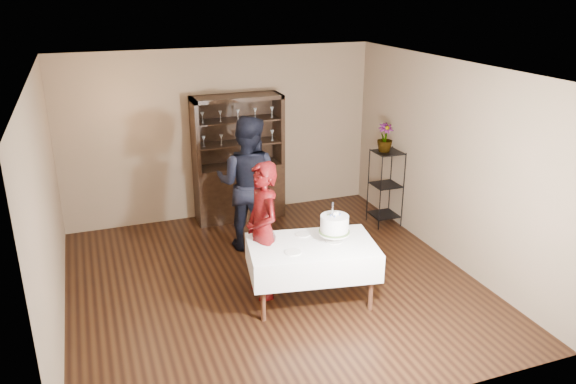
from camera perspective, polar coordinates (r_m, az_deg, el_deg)
name	(u,v)px	position (r m, az deg, el deg)	size (l,w,h in m)	color
floor	(273,283)	(7.28, -1.57, -9.19)	(5.00, 5.00, 0.00)	black
ceiling	(270,69)	(6.40, -1.81, 12.35)	(5.00, 5.00, 0.00)	white
back_wall	(221,134)	(9.02, -6.80, 5.84)	(5.00, 0.02, 2.70)	#76664C
wall_left	(47,211)	(6.43, -23.30, -1.77)	(0.02, 5.00, 2.70)	#76664C
wall_right	(448,162)	(7.84, 15.93, 2.95)	(0.02, 5.00, 2.70)	#76664C
china_hutch	(239,178)	(9.04, -5.01, 1.39)	(1.40, 0.48, 2.00)	black
plant_etagere	(386,185)	(8.89, 9.89, 0.73)	(0.42, 0.42, 1.20)	black
cake_table	(312,257)	(6.67, 2.43, -6.65)	(1.62, 1.16, 0.74)	white
woman	(263,231)	(6.66, -2.57, -3.96)	(0.62, 0.41, 1.70)	#3B050B
man	(248,183)	(7.89, -4.09, 0.88)	(0.94, 0.73, 1.93)	black
cake	(334,225)	(6.59, 4.73, -3.39)	(0.37, 0.37, 0.51)	white
plate_near	(293,252)	(6.38, 0.52, -6.13)	(0.18, 0.18, 0.01)	white
plate_far	(303,234)	(6.81, 1.52, -4.32)	(0.18, 0.18, 0.01)	white
potted_plant	(385,138)	(8.67, 9.83, 5.45)	(0.24, 0.24, 0.43)	#4E6D34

